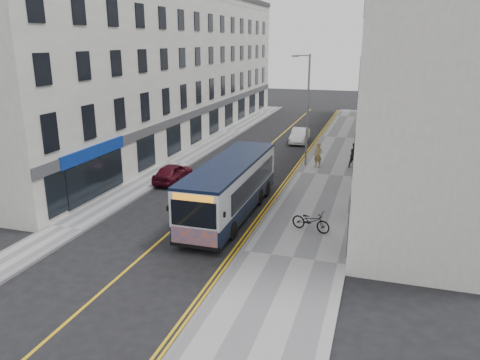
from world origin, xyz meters
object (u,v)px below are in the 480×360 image
Objects in this scene: car_white at (300,136)px; car_maroon at (173,173)px; city_bus at (231,186)px; pedestrian_near at (318,155)px; bicycle at (311,221)px; streetlamp at (307,107)px; pedestrian_far at (355,155)px.

car_white is 1.06× the size of car_maroon.
pedestrian_near is at bearing 73.91° from city_bus.
bicycle is at bearing -60.31° from pedestrian_near.
bicycle is at bearing -79.64° from car_white.
bicycle is 20.82m from car_white.
streetlamp is 10.55m from car_maroon.
streetlamp is 4.44× the size of pedestrian_far.
streetlamp reaches higher than city_bus.
streetlamp is at bearing -172.15° from pedestrian_near.
pedestrian_near is 10.49m from car_maroon.
car_white is at bearing 94.22° from pedestrian_far.
city_bus reaches higher than pedestrian_near.
car_maroon reaches higher than bicycle.
car_white is (-2.84, 8.53, -0.37)m from pedestrian_near.
car_maroon is at bearing 139.78° from city_bus.
car_maroon is (-11.10, -6.70, -0.40)m from pedestrian_far.
city_bus is (-2.07, -10.96, -2.78)m from streetlamp.
city_bus is 11.13m from pedestrian_near.
city_bus is at bearing -146.33° from pedestrian_far.
streetlamp is 4.13× the size of bicycle.
pedestrian_near reaches higher than bicycle.
streetlamp is at bearing -137.88° from car_maroon.
pedestrian_near reaches higher than car_white.
streetlamp reaches higher than car_white.
car_maroon is (-8.58, -6.03, -0.39)m from pedestrian_near.
city_bus is 5.19× the size of bicycle.
pedestrian_far is at bearing 10.36° from bicycle.
pedestrian_near is 2.61m from pedestrian_far.
car_maroon is (-9.92, 5.83, -0.01)m from bicycle.
car_maroon is (-5.50, 4.65, -0.98)m from city_bus.
city_bus is 7.27m from car_maroon.
bicycle is at bearing -15.01° from city_bus.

